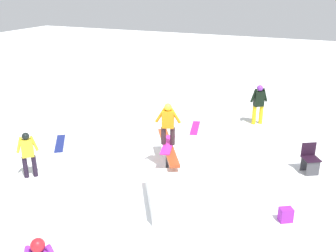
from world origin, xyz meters
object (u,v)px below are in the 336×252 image
(folding_chair, at_px, (310,159))
(backpack_on_snow, at_px, (286,215))
(loose_snowboard_navy, at_px, (60,143))
(loose_snowboard_white, at_px, (108,112))
(loose_snowboard_magenta, at_px, (195,128))
(rail_feature, at_px, (168,149))
(bystander_yellow, at_px, (28,152))
(bystander_black, at_px, (259,102))
(main_rider_on_rail, at_px, (168,125))

(folding_chair, height_order, backpack_on_snow, folding_chair)
(loose_snowboard_navy, bearing_deg, loose_snowboard_white, -30.65)
(loose_snowboard_magenta, relative_size, loose_snowboard_white, 1.04)
(folding_chair, bearing_deg, rail_feature, 168.67)
(backpack_on_snow, bearing_deg, loose_snowboard_navy, -42.64)
(loose_snowboard_navy, xyz_separation_m, loose_snowboard_white, (3.49, 0.25, 0.00))
(rail_feature, height_order, loose_snowboard_magenta, rail_feature)
(folding_chair, distance_m, backpack_on_snow, 2.81)
(folding_chair, xyz_separation_m, backpack_on_snow, (-2.78, 0.32, -0.24))
(bystander_yellow, bearing_deg, bystander_black, -167.52)
(main_rider_on_rail, bearing_deg, rail_feature, 0.00)
(loose_snowboard_magenta, height_order, loose_snowboard_navy, same)
(main_rider_on_rail, height_order, loose_snowboard_magenta, main_rider_on_rail)
(loose_snowboard_navy, relative_size, backpack_on_snow, 4.46)
(bystander_yellow, height_order, backpack_on_snow, bystander_yellow)
(main_rider_on_rail, height_order, folding_chair, main_rider_on_rail)
(main_rider_on_rail, bearing_deg, bystander_yellow, 104.97)
(rail_feature, relative_size, loose_snowboard_navy, 1.59)
(main_rider_on_rail, bearing_deg, backpack_on_snow, -125.83)
(main_rider_on_rail, xyz_separation_m, backpack_on_snow, (-1.33, -3.57, -1.24))
(bystander_black, height_order, loose_snowboard_navy, bystander_black)
(backpack_on_snow, bearing_deg, bystander_yellow, -25.76)
(bystander_yellow, height_order, folding_chair, bystander_yellow)
(bystander_black, height_order, loose_snowboard_magenta, bystander_black)
(loose_snowboard_navy, distance_m, backpack_on_snow, 7.92)
(loose_snowboard_white, xyz_separation_m, folding_chair, (-2.26, -8.32, 0.40))
(main_rider_on_rail, height_order, bystander_yellow, main_rider_on_rail)
(main_rider_on_rail, distance_m, loose_snowboard_navy, 4.42)
(folding_chair, bearing_deg, loose_snowboard_white, 133.04)
(loose_snowboard_navy, height_order, loose_snowboard_white, same)
(main_rider_on_rail, height_order, loose_snowboard_navy, main_rider_on_rail)
(bystander_yellow, xyz_separation_m, loose_snowboard_navy, (2.23, 0.76, -0.75))
(bystander_yellow, height_order, loose_snowboard_navy, bystander_yellow)
(rail_feature, height_order, folding_chair, folding_chair)
(rail_feature, height_order, backpack_on_snow, rail_feature)
(bystander_yellow, bearing_deg, folding_chair, 164.40)
(main_rider_on_rail, xyz_separation_m, bystander_yellow, (-2.01, 3.43, -0.64))
(rail_feature, xyz_separation_m, backpack_on_snow, (-1.33, -3.57, -0.49))
(main_rider_on_rail, relative_size, backpack_on_snow, 4.13)
(rail_feature, bearing_deg, loose_snowboard_white, 18.80)
(bystander_black, bearing_deg, loose_snowboard_white, -24.00)
(loose_snowboard_white, distance_m, backpack_on_snow, 9.46)
(bystander_yellow, relative_size, loose_snowboard_white, 0.99)
(loose_snowboard_magenta, relative_size, loose_snowboard_navy, 0.95)
(bystander_black, height_order, bystander_yellow, bystander_black)
(bystander_black, distance_m, loose_snowboard_magenta, 2.68)
(rail_feature, bearing_deg, folding_chair, -100.87)
(rail_feature, xyz_separation_m, main_rider_on_rail, (0.00, 0.00, 0.74))
(loose_snowboard_white, bearing_deg, rail_feature, 96.43)
(loose_snowboard_magenta, distance_m, loose_snowboard_navy, 5.02)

